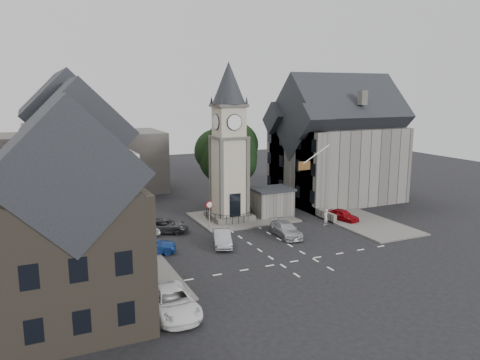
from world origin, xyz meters
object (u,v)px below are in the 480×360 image
clock_tower (229,143)px  car_west_blue (149,245)px  stone_shelter (272,202)px  pedestrian (326,217)px  car_east_red (342,215)px

clock_tower → car_west_blue: 14.37m
clock_tower → stone_shelter: size_ratio=3.78×
stone_shelter → pedestrian: size_ratio=2.60×
clock_tower → car_west_blue: bearing=-146.0°
car_west_blue → pedestrian: pedestrian is taller
clock_tower → car_west_blue: clock_tower is taller
clock_tower → stone_shelter: (4.80, -0.49, -6.57)m
clock_tower → stone_shelter: 8.15m
car_east_red → car_west_blue: bearing=168.8°
car_east_red → clock_tower: bearing=137.7°
clock_tower → pedestrian: clock_tower is taller
pedestrian → car_west_blue: bearing=-18.5°
car_east_red → pedestrian: size_ratio=2.19×
pedestrian → car_east_red: bearing=172.8°
car_east_red → stone_shelter: bearing=124.4°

